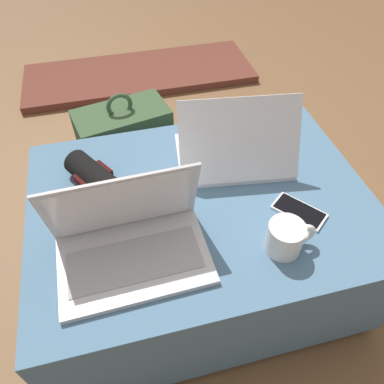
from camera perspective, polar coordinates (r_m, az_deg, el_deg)
The scene contains 9 objects.
ground_plane at distance 1.44m, azimuth 1.16°, elevation -12.05°, with size 14.00×14.00×0.00m, color brown.
ottoman at distance 1.26m, azimuth 1.30°, elevation -7.21°, with size 1.01×0.74×0.41m.
laptop_near at distance 0.96m, azimuth -9.34°, elevation -7.39°, with size 0.38×0.25×0.25m.
laptop_far at distance 1.19m, azimuth 6.52°, elevation 6.23°, with size 0.39×0.30×0.25m.
cell_phone at distance 1.11m, azimuth 16.00°, elevation -2.83°, with size 0.15×0.16×0.01m.
backpack at distance 1.60m, azimuth -9.94°, elevation 5.99°, with size 0.38×0.30×0.49m.
wrist_brace at distance 1.15m, azimuth -14.82°, elevation 2.40°, with size 0.17×0.20×0.08m.
coffee_mug at distance 0.99m, azimuth 14.17°, elevation -6.75°, with size 0.13×0.09×0.09m.
fireplace_hearth at distance 2.49m, azimuth -7.97°, elevation 17.41°, with size 1.40×0.50×0.04m.
Camera 1 is at (-0.21, -0.71, 1.23)m, focal length 35.00 mm.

